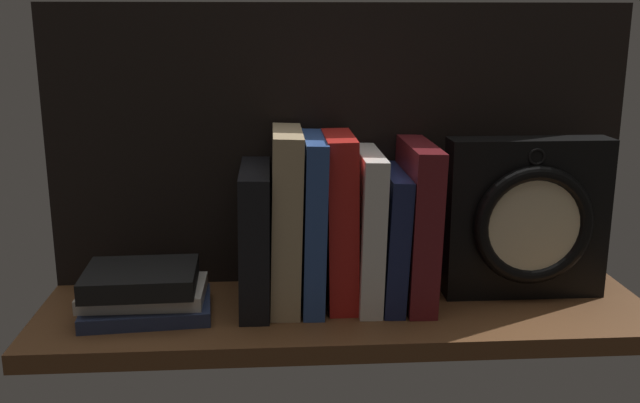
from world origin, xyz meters
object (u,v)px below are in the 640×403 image
object	(u,v)px
book_black_skeptic	(255,237)
framed_clock	(527,219)
book_maroon_dawkins	(416,223)
book_navy_bierce	(390,236)
book_stack_side	(144,292)
book_red_requiem	(340,220)
book_tan_shortstories	(286,218)
book_white_catcher	(367,228)
book_blue_modern	(313,221)

from	to	relation	value
book_black_skeptic	framed_clock	bearing A→B (deg)	0.21
book_maroon_dawkins	framed_clock	bearing A→B (deg)	0.50
book_maroon_dawkins	framed_clock	world-z (taller)	framed_clock
book_navy_bierce	book_stack_side	xyz separation A→B (cm)	(-33.26, -3.16, -6.03)
book_red_requiem	framed_clock	world-z (taller)	book_red_requiem
book_black_skeptic	book_tan_shortstories	xyz separation A→B (cm)	(4.19, 0.00, 2.47)
book_navy_bierce	book_maroon_dawkins	xyz separation A→B (cm)	(3.57, 0.00, 1.85)
book_white_catcher	book_maroon_dawkins	bearing A→B (deg)	0.00
book_tan_shortstories	book_stack_side	distance (cm)	21.17
book_blue_modern	book_white_catcher	bearing A→B (deg)	0.00
book_white_catcher	book_tan_shortstories	bearing A→B (deg)	180.00
book_blue_modern	book_stack_side	world-z (taller)	book_blue_modern
book_maroon_dawkins	framed_clock	size ratio (longest dim) A/B	0.98
book_blue_modern	framed_clock	world-z (taller)	book_blue_modern
book_blue_modern	book_white_catcher	size ratio (longest dim) A/B	1.10
book_maroon_dawkins	book_stack_side	distance (cm)	37.79
book_red_requiem	book_stack_side	distance (cm)	27.79
book_red_requiem	book_white_catcher	world-z (taller)	book_red_requiem
book_maroon_dawkins	book_black_skeptic	bearing A→B (deg)	180.00
book_white_catcher	book_red_requiem	bearing A→B (deg)	180.00
book_red_requiem	book_maroon_dawkins	size ratio (longest dim) A/B	1.06
book_maroon_dawkins	book_stack_side	size ratio (longest dim) A/B	1.26
book_blue_modern	book_white_catcher	xyz separation A→B (cm)	(7.44, 0.00, -1.07)
book_black_skeptic	framed_clock	size ratio (longest dim) A/B	0.85
framed_clock	book_white_catcher	bearing A→B (deg)	-179.65
framed_clock	book_stack_side	xyz separation A→B (cm)	(-52.41, -3.29, -8.08)
book_navy_bierce	framed_clock	world-z (taller)	framed_clock
book_black_skeptic	book_stack_side	xyz separation A→B (cm)	(-14.77, -3.16, -6.39)
book_stack_side	book_navy_bierce	bearing A→B (deg)	5.42
book_black_skeptic	book_blue_modern	distance (cm)	8.09
book_tan_shortstories	book_blue_modern	xyz separation A→B (cm)	(3.64, 0.00, -0.43)
book_red_requiem	book_navy_bierce	world-z (taller)	book_red_requiem
book_navy_bierce	book_blue_modern	bearing A→B (deg)	180.00
book_navy_bierce	book_tan_shortstories	bearing A→B (deg)	180.00
book_blue_modern	book_stack_side	bearing A→B (deg)	-172.05
book_blue_modern	book_navy_bierce	world-z (taller)	book_blue_modern
book_black_skeptic	book_white_catcher	world-z (taller)	book_white_catcher
book_black_skeptic	framed_clock	world-z (taller)	framed_clock
framed_clock	book_tan_shortstories	bearing A→B (deg)	-179.76
book_blue_modern	book_white_catcher	distance (cm)	7.51
book_tan_shortstories	book_stack_side	size ratio (longest dim) A/B	1.37
book_tan_shortstories	book_blue_modern	distance (cm)	3.67
framed_clock	book_stack_side	size ratio (longest dim) A/B	1.29
book_black_skeptic	book_tan_shortstories	bearing A→B (deg)	0.00
book_red_requiem	book_navy_bierce	xyz separation A→B (cm)	(7.00, 0.00, -2.50)
book_black_skeptic	book_maroon_dawkins	bearing A→B (deg)	0.00
book_black_skeptic	book_navy_bierce	world-z (taller)	book_black_skeptic
book_black_skeptic	book_blue_modern	bearing A→B (deg)	0.00
book_navy_bierce	book_stack_side	world-z (taller)	book_navy_bierce
book_tan_shortstories	book_white_catcher	world-z (taller)	book_tan_shortstories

